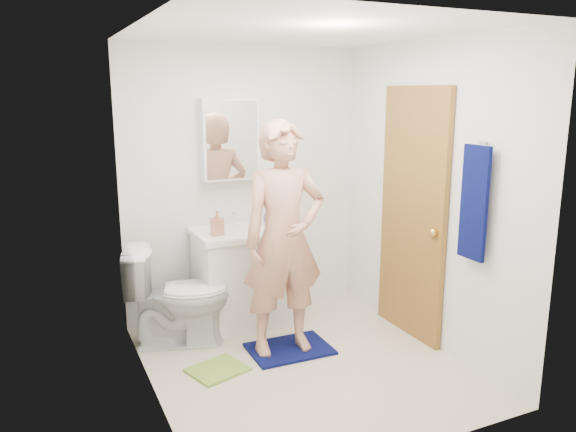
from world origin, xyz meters
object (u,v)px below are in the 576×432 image
object	(u,v)px
vanity_cabinet	(241,280)
towel	(474,203)
toothbrush_cup	(270,220)
toilet	(178,296)
soap_dispenser	(217,223)
man	(284,239)
medicine_cabinet	(230,139)

from	to	relation	value
vanity_cabinet	towel	bearing A→B (deg)	-51.53
toothbrush_cup	toilet	bearing A→B (deg)	-164.88
soap_dispenser	man	world-z (taller)	man
towel	soap_dispenser	size ratio (longest dim) A/B	3.90
toilet	toothbrush_cup	bearing A→B (deg)	-57.53
vanity_cabinet	man	bearing A→B (deg)	-80.74
toilet	medicine_cabinet	bearing A→B (deg)	-39.06
medicine_cabinet	toilet	xyz separation A→B (m)	(-0.60, -0.40, -1.19)
towel	soap_dispenser	bearing A→B (deg)	135.36
vanity_cabinet	man	xyz separation A→B (m)	(0.11, -0.66, 0.52)
toilet	toothbrush_cup	distance (m)	1.05
medicine_cabinet	toothbrush_cup	size ratio (longest dim) A/B	6.20
medicine_cabinet	soap_dispenser	distance (m)	0.76
soap_dispenser	toilet	bearing A→B (deg)	-166.92
vanity_cabinet	towel	size ratio (longest dim) A/B	1.00
medicine_cabinet	towel	size ratio (longest dim) A/B	0.87
vanity_cabinet	toilet	xyz separation A→B (m)	(-0.60, -0.17, 0.01)
toilet	soap_dispenser	world-z (taller)	soap_dispenser
medicine_cabinet	toilet	world-z (taller)	medicine_cabinet
towel	soap_dispenser	distance (m)	2.01
towel	man	distance (m)	1.39
medicine_cabinet	man	xyz separation A→B (m)	(0.11, -0.89, -0.68)
vanity_cabinet	toilet	size ratio (longest dim) A/B	0.98
medicine_cabinet	soap_dispenser	xyz separation A→B (m)	(-0.23, -0.31, -0.65)
soap_dispenser	man	size ratio (longest dim) A/B	0.11
towel	toothbrush_cup	size ratio (longest dim) A/B	7.08
toilet	toothbrush_cup	size ratio (longest dim) A/B	7.22
soap_dispenser	toothbrush_cup	xyz separation A→B (m)	(0.53, 0.16, -0.06)
vanity_cabinet	soap_dispenser	distance (m)	0.61
man	medicine_cabinet	bearing A→B (deg)	99.94
vanity_cabinet	soap_dispenser	bearing A→B (deg)	-159.13
vanity_cabinet	medicine_cabinet	distance (m)	1.22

